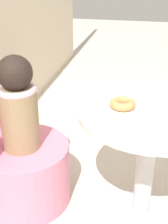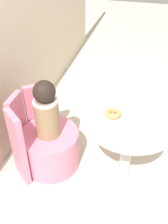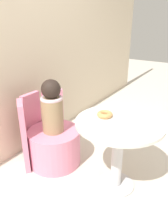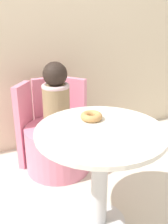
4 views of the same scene
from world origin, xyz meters
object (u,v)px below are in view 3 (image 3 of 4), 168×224
round_table (118,139)px  child_figure (52,107)px  tub_chair (55,147)px  donut (105,114)px

round_table → child_figure: bearing=91.8°
tub_chair → donut: bearing=-86.4°
round_table → child_figure: 0.69m
child_figure → tub_chair: bearing=0.0°
donut → tub_chair: bearing=93.6°
round_table → donut: size_ratio=5.56×
round_table → child_figure: (-0.02, 0.68, 0.14)m
tub_chair → child_figure: bearing=0.0°
round_table → tub_chair: 0.74m
tub_chair → donut: size_ratio=4.09×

